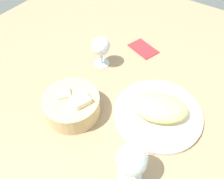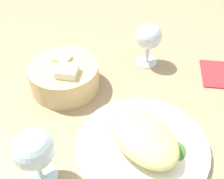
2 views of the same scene
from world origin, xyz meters
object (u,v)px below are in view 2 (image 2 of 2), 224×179
(bread_basket, at_px, (65,76))
(wine_glass_near, at_px, (149,38))
(folded_napkin, at_px, (215,73))
(plate, at_px, (142,147))
(wine_glass_far, at_px, (33,151))

(bread_basket, height_order, wine_glass_near, wine_glass_near)
(wine_glass_near, xyz_separation_m, folded_napkin, (-0.09, -0.16, -0.07))
(plate, relative_size, bread_basket, 1.59)
(wine_glass_far, bearing_deg, plate, -82.76)
(bread_basket, xyz_separation_m, wine_glass_far, (-0.24, 0.07, 0.05))
(wine_glass_near, height_order, folded_napkin, wine_glass_near)
(wine_glass_far, xyz_separation_m, folded_napkin, (0.22, -0.45, -0.08))
(bread_basket, xyz_separation_m, folded_napkin, (-0.03, -0.39, -0.03))
(bread_basket, relative_size, wine_glass_far, 1.36)
(wine_glass_far, bearing_deg, wine_glass_near, -43.75)
(bread_basket, bearing_deg, plate, -147.96)
(wine_glass_near, bearing_deg, plate, 162.42)
(bread_basket, xyz_separation_m, wine_glass_near, (0.06, -0.22, 0.04))
(plate, relative_size, wine_glass_far, 2.17)
(wine_glass_near, distance_m, folded_napkin, 0.20)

